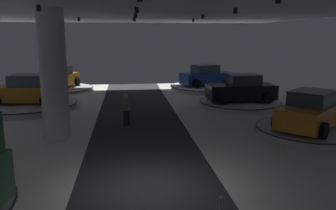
{
  "coord_description": "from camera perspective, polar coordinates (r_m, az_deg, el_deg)",
  "views": [
    {
      "loc": [
        -0.57,
        -9.14,
        4.36
      ],
      "look_at": [
        1.19,
        5.22,
        1.4
      ],
      "focal_mm": 36.27,
      "sensor_mm": 36.0,
      "label": 1
    }
  ],
  "objects": [
    {
      "name": "display_car_deep_left",
      "position": [
        28.92,
        -17.96,
        4.32
      ],
      "size": [
        3.12,
        4.54,
        1.71
      ],
      "color": "#B77519",
      "rests_on": "display_platform_deep_left"
    },
    {
      "name": "display_platform_mid_right",
      "position": [
        16.73,
        22.82,
        -3.9
      ],
      "size": [
        4.85,
        4.85,
        0.29
      ],
      "color": "#B7B7BC",
      "rests_on": "ground"
    },
    {
      "name": "display_platform_deep_left",
      "position": [
        29.01,
        -17.88,
        2.62
      ],
      "size": [
        5.51,
        5.51,
        0.23
      ],
      "color": "#B7B7BC",
      "rests_on": "ground"
    },
    {
      "name": "display_car_far_left",
      "position": [
        22.09,
        -22.75,
        2.27
      ],
      "size": [
        4.32,
        2.4,
        1.71
      ],
      "color": "#B77519",
      "rests_on": "display_platform_far_left"
    },
    {
      "name": "display_platform_far_left",
      "position": [
        22.25,
        -22.63,
        -0.1
      ],
      "size": [
        5.97,
        5.97,
        0.37
      ],
      "color": "#B7B7BC",
      "rests_on": "ground"
    },
    {
      "name": "display_platform_deep_right",
      "position": [
        28.17,
        6.47,
        2.97
      ],
      "size": [
        5.97,
        5.97,
        0.34
      ],
      "color": "silver",
      "rests_on": "ground"
    },
    {
      "name": "column_left",
      "position": [
        15.14,
        -18.67,
        4.86
      ],
      "size": [
        1.12,
        1.12,
        5.5
      ],
      "color": "silver",
      "rests_on": "ground"
    },
    {
      "name": "visitor_walking_near",
      "position": [
        16.74,
        -7.05,
        -0.43
      ],
      "size": [
        0.32,
        0.32,
        1.59
      ],
      "color": "black",
      "rests_on": "ground"
    },
    {
      "name": "display_platform_far_right",
      "position": [
        22.09,
        12.04,
        0.35
      ],
      "size": [
        5.14,
        5.14,
        0.29
      ],
      "color": "silver",
      "rests_on": "ground"
    },
    {
      "name": "ground",
      "position": [
        10.15,
        -3.2,
        -14.04
      ],
      "size": [
        24.0,
        44.0,
        0.06
      ],
      "color": "silver"
    },
    {
      "name": "display_car_mid_right",
      "position": [
        16.5,
        23.02,
        -0.93
      ],
      "size": [
        4.35,
        4.12,
        1.71
      ],
      "color": "#B77519",
      "rests_on": "display_platform_mid_right"
    },
    {
      "name": "display_car_deep_right",
      "position": [
        28.03,
        6.46,
        4.82
      ],
      "size": [
        4.53,
        3.11,
        1.71
      ],
      "color": "navy",
      "rests_on": "display_platform_deep_right"
    },
    {
      "name": "display_car_far_right",
      "position": [
        21.94,
        12.22,
        2.63
      ],
      "size": [
        4.25,
        2.22,
        1.71
      ],
      "color": "black",
      "rests_on": "display_platform_far_right"
    }
  ]
}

